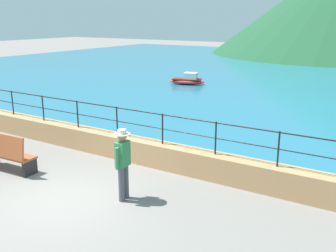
# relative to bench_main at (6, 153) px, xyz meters

# --- Properties ---
(ground_plane) EXTENTS (120.00, 120.00, 0.00)m
(ground_plane) POSITION_rel_bench_main_xyz_m (2.69, -0.55, -0.56)
(ground_plane) COLOR slate
(promenade_wall) EXTENTS (20.00, 0.56, 0.70)m
(promenade_wall) POSITION_rel_bench_main_xyz_m (2.69, 2.65, -0.21)
(promenade_wall) COLOR tan
(promenade_wall) RESTS_ON ground
(railing) EXTENTS (18.44, 0.04, 0.90)m
(railing) POSITION_rel_bench_main_xyz_m (2.69, 2.65, 0.76)
(railing) COLOR black
(railing) RESTS_ON promenade_wall
(lake_water) EXTENTS (64.00, 44.32, 0.06)m
(lake_water) POSITION_rel_bench_main_xyz_m (2.69, 25.29, -0.53)
(lake_water) COLOR #236B89
(lake_water) RESTS_ON ground
(bench_main) EXTENTS (1.73, 0.65, 1.13)m
(bench_main) POSITION_rel_bench_main_xyz_m (0.00, 0.00, 0.00)
(bench_main) COLOR #9E4C28
(bench_main) RESTS_ON ground
(person_walking) EXTENTS (0.38, 0.57, 1.75)m
(person_walking) POSITION_rel_bench_main_xyz_m (3.91, 0.35, 0.42)
(person_walking) COLOR #4C4C56
(person_walking) RESTS_ON ground
(boat_1) EXTENTS (2.46, 1.49, 0.76)m
(boat_1) POSITION_rel_bench_main_xyz_m (-2.94, 15.57, -0.23)
(boat_1) COLOR red
(boat_1) RESTS_ON lake_water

